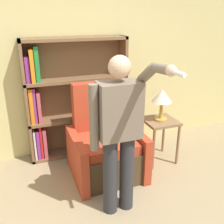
% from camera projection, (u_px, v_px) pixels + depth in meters
% --- Properties ---
extents(wall_back, '(8.00, 0.06, 2.80)m').
position_uv_depth(wall_back, '(66.00, 59.00, 3.68)').
color(wall_back, '#DBCC84').
rests_on(wall_back, ground_plane).
extents(bookcase, '(1.44, 0.28, 1.71)m').
position_uv_depth(bookcase, '(68.00, 101.00, 3.73)').
color(bookcase, brown).
rests_on(bookcase, ground_plane).
extents(armchair, '(0.88, 0.83, 1.18)m').
position_uv_depth(armchair, '(105.00, 147.00, 3.42)').
color(armchair, '#4C3823').
rests_on(armchair, ground_plane).
extents(person_standing, '(0.56, 0.78, 1.67)m').
position_uv_depth(person_standing, '(119.00, 130.00, 2.53)').
color(person_standing, '#2D2D33').
rests_on(person_standing, ground_plane).
extents(side_table, '(0.44, 0.44, 0.63)m').
position_uv_depth(side_table, '(160.00, 127.00, 3.65)').
color(side_table, '#846647').
rests_on(side_table, ground_plane).
extents(table_lamp, '(0.27, 0.27, 0.43)m').
position_uv_depth(table_lamp, '(162.00, 98.00, 3.49)').
color(table_lamp, gold).
rests_on(table_lamp, side_table).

